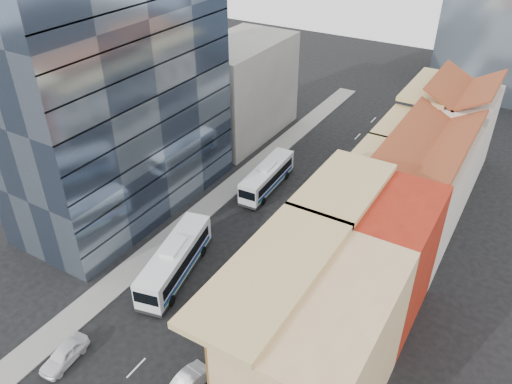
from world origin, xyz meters
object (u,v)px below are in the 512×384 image
Objects in this scene: office_tower at (114,84)px; bus_left_far at (267,177)px; shophouse_tan at (318,357)px; bus_left_near at (175,260)px; sedan_left at (64,355)px; bus_right at (294,255)px.

bus_left_far is (12.52, 11.14, -13.26)m from office_tower.
office_tower reaches higher than bus_left_far.
office_tower reaches higher than shophouse_tan.
bus_left_near is 13.06m from sedan_left.
bus_left_far is (-0.31, 18.65, -0.18)m from bus_left_near.
office_tower is (-31.00, 14.00, 9.00)m from shophouse_tan.
sedan_left is (-19.45, -6.46, -5.24)m from shophouse_tan.
bus_right is at bearing -2.35° from office_tower.
sedan_left is at bearing -161.63° from shophouse_tan.
bus_left_far is 0.86× the size of bus_right.
bus_left_near is at bearing -92.33° from bus_left_far.
bus_left_near is at bearing -30.34° from office_tower.
bus_left_near is at bearing 78.83° from sedan_left.
office_tower reaches higher than bus_right.
shophouse_tan reaches higher than bus_left_near.
shophouse_tan is at bearing -32.86° from bus_left_near.
sedan_left is at bearing -108.83° from bus_left_near.
bus_left_near is 11.70m from bus_right.
office_tower reaches higher than sedan_left.
bus_left_far reaches higher than sedan_left.
bus_right is (22.50, -0.92, -12.98)m from office_tower.
bus_right is 2.81× the size of sedan_left.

